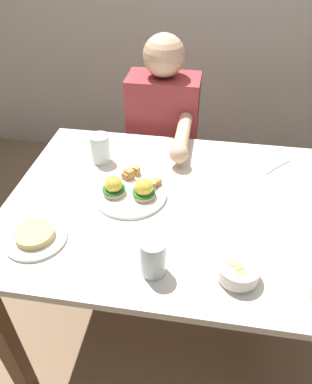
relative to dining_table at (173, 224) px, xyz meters
name	(u,v)px	position (x,y,z in m)	size (l,w,h in m)	color
ground_plane	(169,318)	(0.00, 0.00, -0.63)	(6.00, 6.00, 0.00)	#7F664C
dining_table	(173,224)	(0.00, 0.00, 0.00)	(1.20, 0.90, 0.74)	silver
eggs_benedict_plate	(130,190)	(-0.16, 0.02, 0.13)	(0.27, 0.27, 0.09)	white
fruit_bowl	(238,271)	(0.22, -0.30, 0.14)	(0.12, 0.12, 0.06)	white
fork	(275,167)	(0.38, 0.28, 0.11)	(0.12, 0.12, 0.00)	silver
water_glass_near	(153,259)	(-0.02, -0.31, 0.16)	(0.08, 0.08, 0.12)	silver
water_glass_far	(100,150)	(-0.33, 0.22, 0.16)	(0.08, 0.08, 0.12)	silver
side_plate	(35,236)	(-0.41, -0.25, 0.12)	(0.20, 0.20, 0.04)	white
diner_person	(163,137)	(-0.13, 0.60, 0.02)	(0.34, 0.54, 1.14)	#33333D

